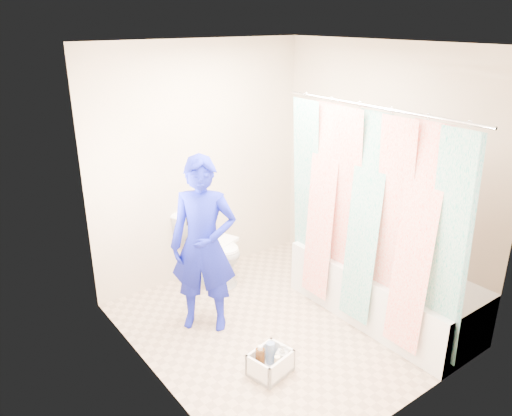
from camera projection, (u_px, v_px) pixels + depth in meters
floor at (281, 325)px, 4.48m from camera, size 2.60×2.60×0.00m
ceiling at (287, 44)px, 3.61m from camera, size 2.40×2.60×0.02m
wall_back at (201, 164)px, 5.01m from camera, size 2.40×0.02×2.40m
wall_front at (419, 258)px, 3.07m from camera, size 2.40×0.02×2.40m
wall_left at (148, 236)px, 3.37m from camera, size 0.02×2.60×2.40m
wall_right at (381, 173)px, 4.71m from camera, size 0.02×2.60×2.40m
bathtub at (384, 289)px, 4.54m from camera, size 0.70×1.75×0.50m
curtain_rod at (375, 107)px, 3.75m from camera, size 0.02×1.90×0.02m
shower_curtain at (366, 221)px, 4.08m from camera, size 0.06×1.75×1.80m
toilet at (209, 247)px, 5.10m from camera, size 0.65×0.83×0.75m
tank_lid at (218, 244)px, 5.02m from camera, size 0.50×0.35×0.03m
tank_internals at (189, 212)px, 5.04m from camera, size 0.17×0.09×0.24m
plumber at (203, 246)px, 4.21m from camera, size 0.67×0.66×1.56m
cleaning_caddy at (271, 363)px, 3.85m from camera, size 0.35×0.30×0.24m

